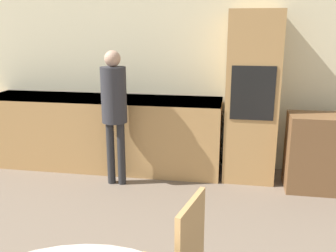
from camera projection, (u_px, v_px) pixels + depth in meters
name	position (u px, v px, depth m)	size (l,w,h in m)	color
wall_back	(203.00, 67.00, 4.75)	(7.14, 0.05, 2.60)	beige
kitchen_counter	(104.00, 132.00, 4.84)	(2.99, 0.60, 0.94)	tan
oven_unit	(251.00, 97.00, 4.41)	(0.60, 0.59, 1.99)	tan
sideboard	(335.00, 154.00, 4.15)	(1.04, 0.45, 0.87)	brown
person_standing	(114.00, 103.00, 4.20)	(0.29, 0.29, 1.55)	#262628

